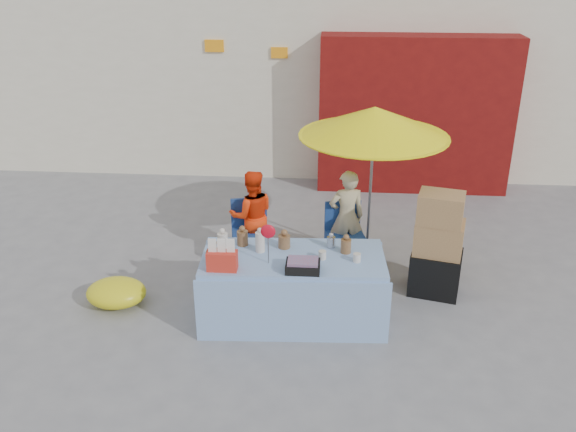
# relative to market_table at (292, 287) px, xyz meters

# --- Properties ---
(ground) EXTENTS (80.00, 80.00, 0.00)m
(ground) POSITION_rel_market_table_xyz_m (-0.43, 0.01, -0.41)
(ground) COLOR slate
(ground) RESTS_ON ground
(market_table) EXTENTS (2.11, 1.06, 1.25)m
(market_table) POSITION_rel_market_table_xyz_m (0.00, 0.00, 0.00)
(market_table) COLOR #7E9ECA
(market_table) RESTS_ON ground
(chair_left) EXTENTS (0.57, 0.57, 0.85)m
(chair_left) POSITION_rel_market_table_xyz_m (-0.64, 1.28, -0.15)
(chair_left) COLOR navy
(chair_left) RESTS_ON ground
(chair_right) EXTENTS (0.57, 0.57, 0.85)m
(chair_right) POSITION_rel_market_table_xyz_m (0.61, 1.28, -0.15)
(chair_right) COLOR navy
(chair_right) RESTS_ON ground
(vendor_orange) EXTENTS (0.70, 0.60, 1.26)m
(vendor_orange) POSITION_rel_market_table_xyz_m (-0.64, 1.42, 0.22)
(vendor_orange) COLOR #FF370D
(vendor_orange) RESTS_ON ground
(vendor_beige) EXTENTS (0.53, 0.41, 1.29)m
(vendor_beige) POSITION_rel_market_table_xyz_m (0.61, 1.42, 0.24)
(vendor_beige) COLOR #C0B188
(vendor_beige) RESTS_ON ground
(umbrella) EXTENTS (1.90, 1.90, 2.09)m
(umbrella) POSITION_rel_market_table_xyz_m (0.91, 1.57, 1.48)
(umbrella) COLOR gray
(umbrella) RESTS_ON ground
(box_stack) EXTENTS (0.69, 0.61, 1.31)m
(box_stack) POSITION_rel_market_table_xyz_m (1.69, 0.70, 0.20)
(box_stack) COLOR black
(box_stack) RESTS_ON ground
(tarp_bundle) EXTENTS (0.83, 0.72, 0.32)m
(tarp_bundle) POSITION_rel_market_table_xyz_m (-2.10, 0.12, -0.25)
(tarp_bundle) COLOR yellow
(tarp_bundle) RESTS_ON ground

